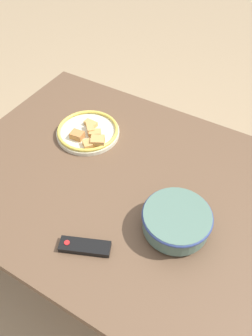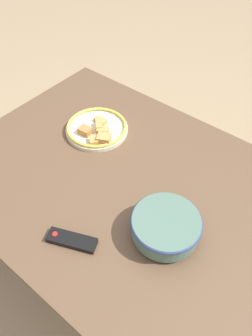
# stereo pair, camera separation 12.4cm
# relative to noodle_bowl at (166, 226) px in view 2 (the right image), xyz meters

# --- Properties ---
(ground_plane) EXTENTS (8.00, 8.00, 0.00)m
(ground_plane) POSITION_rel_noodle_bowl_xyz_m (0.24, -0.10, -0.77)
(ground_plane) COLOR #9E8460
(dining_table) EXTENTS (1.41, 1.00, 0.72)m
(dining_table) POSITION_rel_noodle_bowl_xyz_m (0.24, -0.10, -0.12)
(dining_table) COLOR brown
(dining_table) RESTS_ON ground_plane
(noodle_bowl) EXTENTS (0.23, 0.23, 0.09)m
(noodle_bowl) POSITION_rel_noodle_bowl_xyz_m (0.00, 0.00, 0.00)
(noodle_bowl) COLOR #4C6B5B
(noodle_bowl) RESTS_ON dining_table
(food_plate) EXTENTS (0.27, 0.27, 0.05)m
(food_plate) POSITION_rel_noodle_bowl_xyz_m (0.53, -0.24, -0.03)
(food_plate) COLOR beige
(food_plate) RESTS_ON dining_table
(tv_remote) EXTENTS (0.17, 0.11, 0.02)m
(tv_remote) POSITION_rel_noodle_bowl_xyz_m (0.22, 0.21, -0.04)
(tv_remote) COLOR black
(tv_remote) RESTS_ON dining_table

